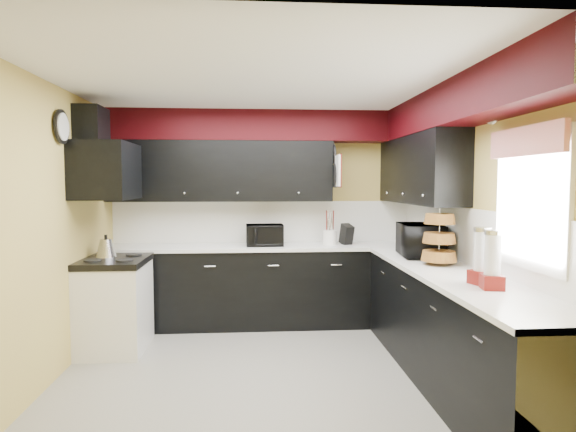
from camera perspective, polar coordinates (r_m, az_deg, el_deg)
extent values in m
plane|color=gray|center=(4.40, -2.38, -18.29)|extent=(3.60, 3.60, 0.00)
cube|color=#E0C666|center=(5.89, -2.94, -0.10)|extent=(3.60, 0.06, 2.50)
cube|color=#E0C666|center=(4.52, 21.03, -1.60)|extent=(0.06, 3.60, 2.50)
cube|color=#E0C666|center=(4.43, -26.43, -1.86)|extent=(0.06, 3.60, 2.50)
cube|color=white|center=(4.16, -2.49, 15.51)|extent=(3.60, 3.60, 0.06)
cube|color=black|center=(5.71, -2.85, -8.35)|extent=(3.60, 0.60, 0.90)
cube|color=black|center=(4.28, 18.77, -12.77)|extent=(0.60, 3.00, 0.90)
cube|color=white|center=(5.62, -2.87, -3.67)|extent=(3.62, 0.64, 0.04)
cube|color=white|center=(4.17, 18.92, -6.57)|extent=(0.64, 3.02, 0.04)
cube|color=white|center=(5.88, -2.94, -0.68)|extent=(3.60, 0.02, 0.50)
cube|color=white|center=(4.52, 20.90, -2.36)|extent=(0.02, 3.60, 0.50)
cube|color=black|center=(5.71, -7.97, 5.27)|extent=(2.60, 0.35, 0.70)
cube|color=black|center=(5.27, 15.28, 5.27)|extent=(0.35, 1.80, 0.70)
cube|color=black|center=(5.73, -2.94, 10.56)|extent=(3.60, 0.36, 0.35)
cube|color=black|center=(4.31, 20.22, 12.49)|extent=(0.36, 3.24, 0.35)
cube|color=white|center=(5.17, -19.80, -10.12)|extent=(0.60, 0.75, 0.86)
cube|color=black|center=(5.08, -19.93, -5.08)|extent=(0.62, 0.77, 0.06)
cube|color=black|center=(5.03, -20.72, 5.00)|extent=(0.50, 0.78, 0.55)
cube|color=black|center=(5.10, -22.26, 9.67)|extent=(0.24, 0.40, 0.40)
cube|color=red|center=(3.68, 26.31, 7.95)|extent=(0.04, 0.88, 0.20)
cube|color=white|center=(5.46, 5.93, 5.34)|extent=(0.03, 0.26, 0.35)
imported|color=black|center=(5.57, -2.78, -2.27)|extent=(0.43, 0.36, 0.24)
imported|color=black|center=(4.93, 15.49, -2.78)|extent=(0.45, 0.62, 0.32)
cylinder|color=white|center=(5.67, 4.98, -2.53)|extent=(0.19, 0.19, 0.17)
cube|color=black|center=(5.70, 6.95, -2.20)|extent=(0.15, 0.17, 0.23)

